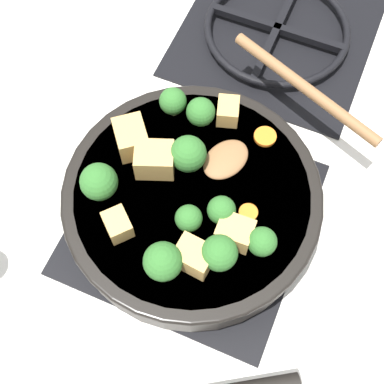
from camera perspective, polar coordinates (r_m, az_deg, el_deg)
ground_plane at (r=0.76m, az=-0.00°, el=-2.82°), size 2.40×2.40×0.00m
front_burner_grate at (r=0.74m, az=-0.00°, el=-2.46°), size 0.31×0.31×0.03m
rear_burner_grate at (r=0.94m, az=9.00°, el=16.54°), size 0.31×0.31×0.03m
skillet_pan at (r=0.70m, az=0.02°, el=-1.07°), size 0.37×0.43×0.06m
wooden_spoon at (r=0.73m, az=8.69°, el=7.98°), size 0.24×0.24×0.02m
tofu_cube_center_large at (r=0.72m, az=3.98°, el=8.55°), size 0.04×0.04×0.03m
tofu_cube_near_handle at (r=0.63m, az=0.22°, el=-6.89°), size 0.05×0.04×0.03m
tofu_cube_east_chunk at (r=0.68m, az=-4.01°, el=3.44°), size 0.06×0.05×0.04m
tofu_cube_west_chunk at (r=0.65m, az=-7.94°, el=-3.47°), size 0.05×0.04×0.03m
tofu_cube_back_piece at (r=0.64m, az=4.57°, el=-4.31°), size 0.04×0.04×0.03m
tofu_cube_front_piece at (r=0.70m, az=-6.49°, el=5.76°), size 0.06×0.06×0.04m
broccoli_floret_near_spoon at (r=0.64m, az=-0.36°, el=-2.85°), size 0.03×0.03×0.04m
broccoli_floret_center_top at (r=0.61m, az=-3.12°, el=-7.41°), size 0.05×0.05×0.05m
broccoli_floret_east_rim at (r=0.66m, az=-9.90°, el=1.06°), size 0.05×0.05×0.05m
broccoli_floret_west_rim at (r=0.67m, az=-0.42°, el=4.07°), size 0.05×0.05×0.05m
broccoli_floret_north_edge at (r=0.72m, az=-2.05°, el=9.63°), size 0.04×0.04×0.04m
broccoli_floret_south_cluster at (r=0.64m, az=3.16°, el=-1.96°), size 0.04×0.04×0.04m
broccoli_floret_mid_floret at (r=0.62m, az=2.93°, el=-6.52°), size 0.04×0.04×0.05m
broccoli_floret_small_inner at (r=0.63m, az=7.47°, el=-5.29°), size 0.04×0.04×0.04m
broccoli_floret_tall_stem at (r=0.71m, az=0.93°, el=8.51°), size 0.04×0.04×0.05m
carrot_slice_orange_thin at (r=0.72m, az=7.80°, el=5.88°), size 0.03×0.03×0.01m
carrot_slice_near_center at (r=0.67m, az=6.03°, el=-2.20°), size 0.02×0.02×0.01m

